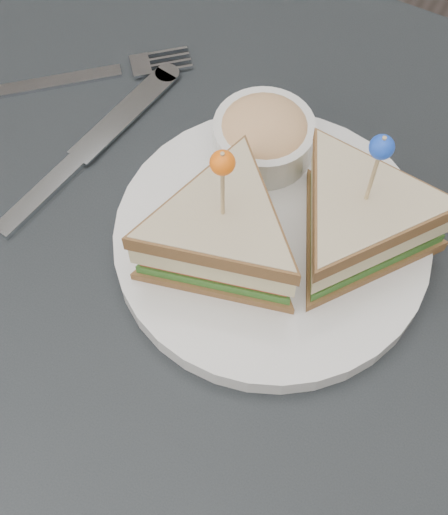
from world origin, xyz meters
The scene contains 5 objects.
ground_plane centered at (0.00, 0.00, 0.00)m, with size 3.50×3.50×0.00m, color #3F3833.
table centered at (0.00, 0.00, 0.67)m, with size 0.80×0.80×0.75m.
plate_meal centered at (0.03, 0.07, 0.79)m, with size 0.33×0.33×0.16m.
cutlery_fork centered at (-0.21, 0.16, 0.75)m, with size 0.16×0.15×0.01m.
cutlery_knife centered at (-0.17, 0.07, 0.75)m, with size 0.06×0.24×0.01m.
Camera 1 is at (0.14, -0.23, 1.28)m, focal length 50.00 mm.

